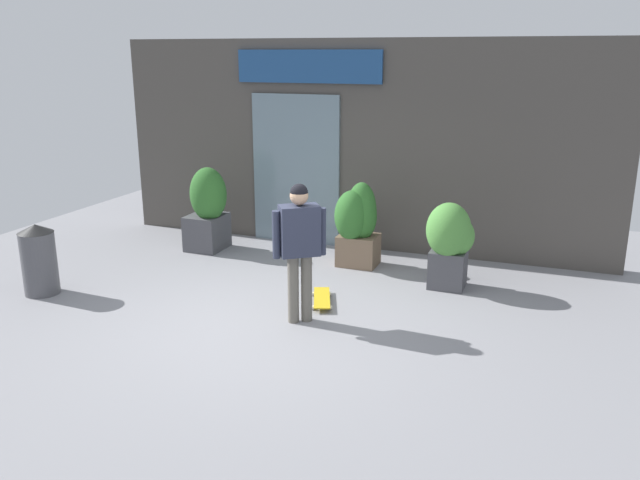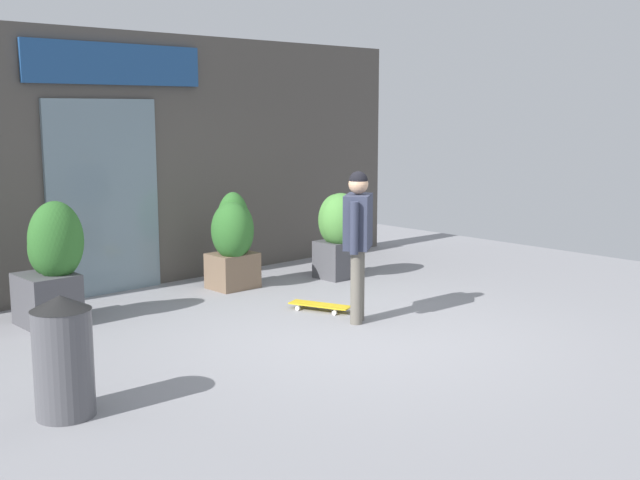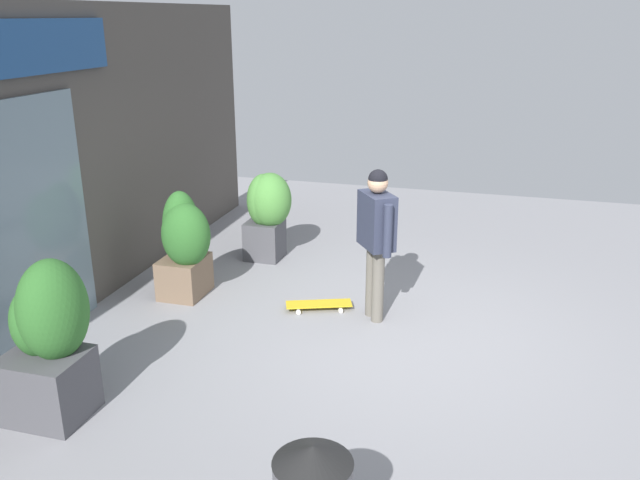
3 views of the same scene
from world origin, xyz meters
name	(u,v)px [view 2 (image 2 of 3)]	position (x,y,z in m)	size (l,w,h in m)	color
ground_plane	(348,332)	(0.00, 0.00, 0.00)	(12.00, 12.00, 0.00)	gray
building_facade	(163,160)	(-0.04, 3.45, 1.64)	(8.11, 0.31, 3.28)	#4C4742
skateboarder	(358,231)	(0.35, 0.20, 1.02)	(0.53, 0.47, 1.66)	#666056
skateboard	(320,305)	(0.38, 0.84, 0.06)	(0.45, 0.76, 0.08)	gold
planter_box_left	(53,260)	(-2.11, 2.38, 0.71)	(0.67, 0.66, 1.35)	#47474C
planter_box_right	(339,228)	(1.79, 1.95, 0.71)	(0.63, 0.61, 1.19)	#47474C
planter_box_mid	(234,237)	(0.35, 2.44, 0.68)	(0.62, 0.62, 1.26)	brown
trash_bin	(63,356)	(-3.19, -0.14, 0.47)	(0.45, 0.45, 0.94)	#4C4C51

